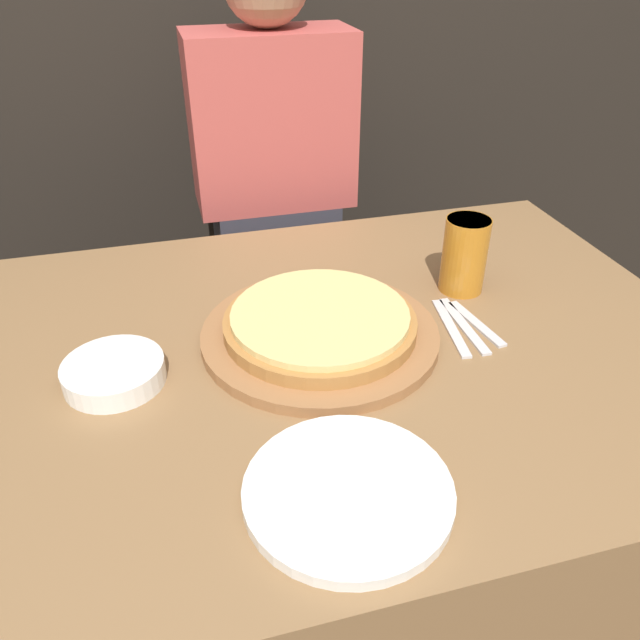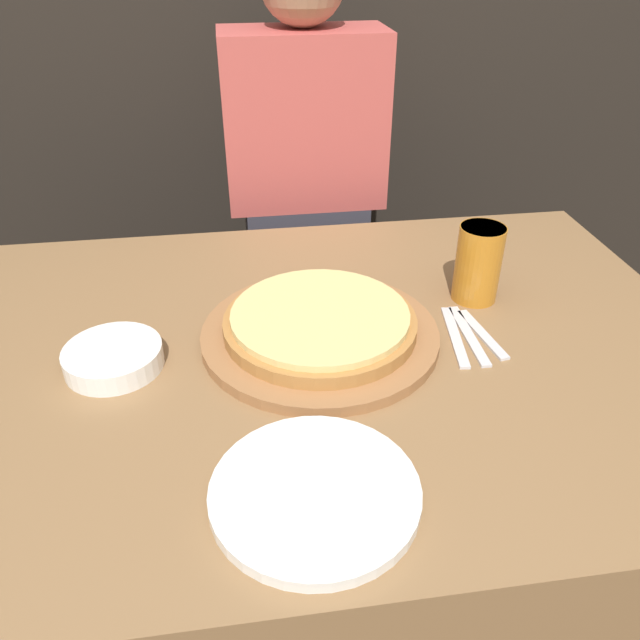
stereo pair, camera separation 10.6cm
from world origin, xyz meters
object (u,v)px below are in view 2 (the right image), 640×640
at_px(fork, 455,336).
at_px(diner_person, 305,217).
at_px(beer_glass, 479,260).
at_px(side_bowl, 113,357).
at_px(pizza_on_board, 320,328).
at_px(dinner_plate, 315,493).
at_px(dinner_knife, 469,335).
at_px(spoon, 482,334).

height_order(fork, diner_person, diner_person).
height_order(beer_glass, side_bowl, beer_glass).
relative_size(side_bowl, diner_person, 0.12).
height_order(pizza_on_board, side_bowl, pizza_on_board).
bearing_deg(beer_glass, fork, -121.98).
bearing_deg(pizza_on_board, dinner_plate, -99.38).
relative_size(dinner_plate, dinner_knife, 1.47).
bearing_deg(pizza_on_board, diner_person, 85.00).
xyz_separation_m(side_bowl, spoon, (0.63, -0.00, -0.02)).
relative_size(pizza_on_board, side_bowl, 2.59).
relative_size(pizza_on_board, spoon, 2.63).
xyz_separation_m(fork, dinner_knife, (0.03, 0.00, 0.00)).
height_order(dinner_plate, diner_person, diner_person).
bearing_deg(diner_person, pizza_on_board, -95.00).
height_order(pizza_on_board, dinner_plate, pizza_on_board).
height_order(side_bowl, fork, side_bowl).
height_order(beer_glass, dinner_plate, beer_glass).
xyz_separation_m(pizza_on_board, side_bowl, (-0.34, -0.03, -0.01)).
xyz_separation_m(beer_glass, dinner_plate, (-0.37, -0.44, -0.07)).
bearing_deg(beer_glass, dinner_knife, -113.09).
bearing_deg(beer_glass, diner_person, 113.24).
distance_m(pizza_on_board, diner_person, 0.70).
relative_size(fork, diner_person, 0.14).
xyz_separation_m(fork, spoon, (0.05, 0.00, 0.00)).
bearing_deg(side_bowl, pizza_on_board, 4.72).
bearing_deg(side_bowl, dinner_plate, -48.14).
distance_m(fork, spoon, 0.05).
distance_m(beer_glass, fork, 0.17).
relative_size(pizza_on_board, fork, 2.24).
bearing_deg(dinner_knife, diner_person, 105.55).
bearing_deg(beer_glass, dinner_plate, -129.80).
relative_size(pizza_on_board, dinner_knife, 2.24).
relative_size(spoon, diner_person, 0.12).
distance_m(dinner_plate, dinner_knife, 0.45).
distance_m(pizza_on_board, dinner_plate, 0.35).
xyz_separation_m(spoon, diner_person, (-0.22, 0.72, -0.08)).
relative_size(dinner_knife, spoon, 1.17).
distance_m(spoon, diner_person, 0.75).
bearing_deg(diner_person, side_bowl, -119.43).
bearing_deg(dinner_knife, side_bowl, 179.94).
xyz_separation_m(side_bowl, diner_person, (0.40, 0.72, -0.09)).
bearing_deg(dinner_knife, pizza_on_board, 173.63).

